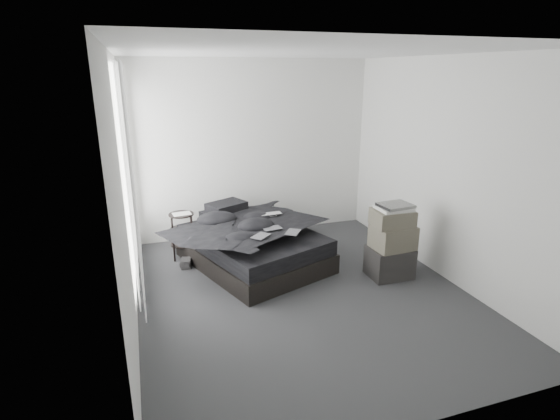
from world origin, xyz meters
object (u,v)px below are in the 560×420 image
object	(u,v)px
side_stand	(183,236)
box_lower	(390,262)
bed	(254,255)
laptop	(272,210)

from	to	relation	value
side_stand	box_lower	size ratio (longest dim) A/B	1.20
side_stand	box_lower	world-z (taller)	side_stand
bed	box_lower	xyz separation A→B (m)	(1.49, -0.88, 0.06)
box_lower	bed	bearing A→B (deg)	149.48
bed	box_lower	distance (m)	1.73
bed	laptop	distance (m)	0.63
side_stand	bed	bearing A→B (deg)	-31.03
box_lower	laptop	bearing A→B (deg)	139.17
bed	side_stand	xyz separation A→B (m)	(-0.85, 0.51, 0.18)
laptop	box_lower	xyz separation A→B (m)	(1.19, -1.03, -0.47)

